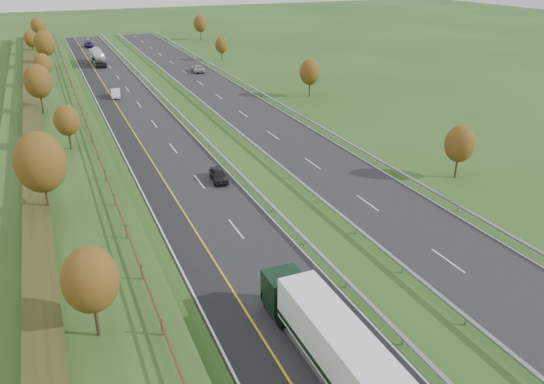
% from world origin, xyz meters
% --- Properties ---
extents(ground, '(400.00, 400.00, 0.00)m').
position_xyz_m(ground, '(8.00, 55.00, 0.00)').
color(ground, '#284A1A').
rests_on(ground, ground).
extents(near_carriageway, '(10.50, 200.00, 0.04)m').
position_xyz_m(near_carriageway, '(0.00, 60.00, 0.02)').
color(near_carriageway, black).
rests_on(near_carriageway, ground).
extents(far_carriageway, '(10.50, 200.00, 0.04)m').
position_xyz_m(far_carriageway, '(16.50, 60.00, 0.02)').
color(far_carriageway, black).
rests_on(far_carriageway, ground).
extents(hard_shoulder, '(3.00, 200.00, 0.04)m').
position_xyz_m(hard_shoulder, '(-3.75, 60.00, 0.02)').
color(hard_shoulder, black).
rests_on(hard_shoulder, ground).
extents(lane_markings, '(26.75, 200.00, 0.01)m').
position_xyz_m(lane_markings, '(6.40, 59.88, 0.05)').
color(lane_markings, silver).
rests_on(lane_markings, near_carriageway).
extents(embankment_left, '(12.00, 200.00, 2.00)m').
position_xyz_m(embankment_left, '(-13.00, 60.00, 1.00)').
color(embankment_left, '#284A1A').
rests_on(embankment_left, ground).
extents(hedge_left, '(2.20, 180.00, 1.10)m').
position_xyz_m(hedge_left, '(-15.00, 60.00, 2.55)').
color(hedge_left, '#2E3415').
rests_on(hedge_left, embankment_left).
extents(fence_left, '(0.12, 189.06, 1.20)m').
position_xyz_m(fence_left, '(-8.50, 59.59, 2.73)').
color(fence_left, '#422B19').
rests_on(fence_left, embankment_left).
extents(median_barrier_near, '(0.32, 200.00, 0.71)m').
position_xyz_m(median_barrier_near, '(5.70, 60.00, 0.61)').
color(median_barrier_near, '#94969C').
rests_on(median_barrier_near, ground).
extents(median_barrier_far, '(0.32, 200.00, 0.71)m').
position_xyz_m(median_barrier_far, '(10.80, 60.00, 0.61)').
color(median_barrier_far, '#94969C').
rests_on(median_barrier_far, ground).
extents(outer_barrier_far, '(0.32, 200.00, 0.71)m').
position_xyz_m(outer_barrier_far, '(22.30, 60.00, 0.62)').
color(outer_barrier_far, '#94969C').
rests_on(outer_barrier_far, ground).
extents(trees_left, '(6.64, 164.30, 7.66)m').
position_xyz_m(trees_left, '(-12.64, 56.63, 6.37)').
color(trees_left, '#2D2116').
rests_on(trees_left, embankment_left).
extents(trees_far, '(8.45, 118.60, 7.12)m').
position_xyz_m(trees_far, '(29.80, 89.21, 4.25)').
color(trees_far, '#2D2116').
rests_on(trees_far, ground).
extents(box_lorry, '(2.58, 16.28, 4.06)m').
position_xyz_m(box_lorry, '(0.22, 3.04, 2.33)').
color(box_lorry, black).
rests_on(box_lorry, near_carriageway).
extents(road_tanker, '(2.40, 11.22, 3.46)m').
position_xyz_m(road_tanker, '(-0.61, 111.44, 1.86)').
color(road_tanker, silver).
rests_on(road_tanker, near_carriageway).
extents(car_dark_near, '(2.02, 4.14, 1.36)m').
position_xyz_m(car_dark_near, '(3.32, 34.40, 0.72)').
color(car_dark_near, black).
rests_on(car_dark_near, near_carriageway).
extents(car_silver_mid, '(2.10, 4.56, 1.45)m').
position_xyz_m(car_silver_mid, '(-1.54, 77.75, 0.76)').
color(car_silver_mid, silver).
rests_on(car_silver_mid, near_carriageway).
extents(car_small_far, '(2.34, 5.12, 1.45)m').
position_xyz_m(car_small_far, '(-0.06, 138.16, 0.77)').
color(car_small_far, '#151137').
rests_on(car_small_far, near_carriageway).
extents(car_oncoming, '(2.71, 5.22, 1.41)m').
position_xyz_m(car_oncoming, '(17.87, 93.74, 0.74)').
color(car_oncoming, '#AFAEB3').
rests_on(car_oncoming, far_carriageway).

